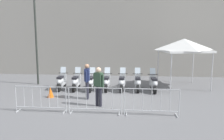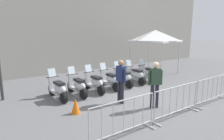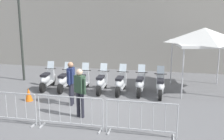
% 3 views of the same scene
% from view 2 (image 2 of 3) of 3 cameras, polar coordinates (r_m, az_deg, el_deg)
% --- Properties ---
extents(ground_plane, '(120.00, 120.00, 0.00)m').
position_cam_2_polar(ground_plane, '(8.29, 7.00, -8.66)').
color(ground_plane, slate).
extents(motorcycle_0, '(0.62, 1.72, 1.24)m').
position_cam_2_polar(motorcycle_0, '(8.45, -15.56, -5.38)').
color(motorcycle_0, black).
rests_on(motorcycle_0, ground).
extents(motorcycle_1, '(0.65, 1.72, 1.24)m').
position_cam_2_polar(motorcycle_1, '(8.75, -10.09, -4.58)').
color(motorcycle_1, black).
rests_on(motorcycle_1, ground).
extents(motorcycle_2, '(0.64, 1.72, 1.24)m').
position_cam_2_polar(motorcycle_2, '(9.14, -5.12, -3.75)').
color(motorcycle_2, black).
rests_on(motorcycle_2, ground).
extents(motorcycle_3, '(0.64, 1.72, 1.24)m').
position_cam_2_polar(motorcycle_3, '(9.64, -0.76, -2.91)').
color(motorcycle_3, black).
rests_on(motorcycle_3, ground).
extents(motorcycle_4, '(0.70, 1.71, 1.24)m').
position_cam_2_polar(motorcycle_4, '(10.17, 3.23, -2.19)').
color(motorcycle_4, black).
rests_on(motorcycle_4, ground).
extents(motorcycle_5, '(0.67, 1.72, 1.24)m').
position_cam_2_polar(motorcycle_5, '(10.76, 6.78, -1.51)').
color(motorcycle_5, black).
rests_on(motorcycle_5, ground).
extents(motorcycle_6, '(0.63, 1.72, 1.24)m').
position_cam_2_polar(motorcycle_6, '(11.27, 10.54, -1.03)').
color(motorcycle_6, black).
rests_on(motorcycle_6, ground).
extents(barrier_segment_0, '(2.11, 0.82, 1.07)m').
position_cam_2_polar(barrier_segment_0, '(5.35, 3.51, -14.07)').
color(barrier_segment_0, '#B2B5B7').
rests_on(barrier_segment_0, ground).
extents(barrier_segment_1, '(2.11, 0.82, 1.07)m').
position_cam_2_polar(barrier_segment_1, '(6.86, 18.43, -8.81)').
color(barrier_segment_1, '#B2B5B7').
rests_on(barrier_segment_1, ground).
extents(barrier_segment_2, '(2.11, 0.82, 1.07)m').
position_cam_2_polar(barrier_segment_2, '(8.69, 27.31, -5.29)').
color(barrier_segment_2, '#B2B5B7').
rests_on(barrier_segment_2, ground).
extents(officer_near_row_end, '(0.27, 0.54, 1.73)m').
position_cam_2_polar(officer_near_row_end, '(7.63, 2.58, -2.66)').
color(officer_near_row_end, '#23232D').
rests_on(officer_near_row_end, ground).
extents(officer_mid_plaza, '(0.45, 0.40, 1.73)m').
position_cam_2_polar(officer_mid_plaza, '(7.32, 12.50, -3.51)').
color(officer_mid_plaza, '#23232D').
rests_on(officer_mid_plaza, ground).
extents(canopy_tent, '(2.60, 2.60, 2.91)m').
position_cam_2_polar(canopy_tent, '(13.22, 12.52, 9.69)').
color(canopy_tent, silver).
rests_on(canopy_tent, ground).
extents(traffic_cone, '(0.32, 0.32, 0.55)m').
position_cam_2_polar(traffic_cone, '(6.97, -10.60, -10.29)').
color(traffic_cone, orange).
rests_on(traffic_cone, ground).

